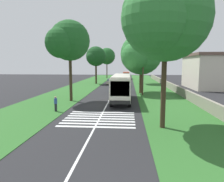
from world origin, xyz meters
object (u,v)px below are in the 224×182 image
(trailing_car_1, at_px, (111,82))
(pedestrian, at_px, (56,104))
(roadside_building, at_px, (206,71))
(roadside_tree_right_0, at_px, (163,20))
(roadside_tree_right_2, at_px, (141,54))
(trailing_car_2, at_px, (125,79))
(utility_pole, at_px, (143,68))
(roadside_tree_left_2, at_px, (96,57))
(coach_bus, at_px, (121,86))
(roadside_tree_left_0, at_px, (68,42))
(trailing_minibus_0, at_px, (126,75))
(roadside_tree_right_1, at_px, (140,55))
(trailing_car_0, at_px, (125,84))
(roadside_tree_left_1, at_px, (106,57))

(trailing_car_1, distance_m, pedestrian, 33.07)
(roadside_building, bearing_deg, roadside_tree_right_0, 154.51)
(roadside_tree_right_2, bearing_deg, trailing_car_2, 31.02)
(trailing_car_2, height_order, utility_pole, utility_pole)
(trailing_car_1, bearing_deg, roadside_building, -109.74)
(roadside_tree_left_2, bearing_deg, coach_bus, -163.69)
(roadside_building, bearing_deg, roadside_tree_left_0, 125.86)
(trailing_car_2, xyz_separation_m, roadside_tree_left_2, (-8.59, 7.63, 6.51))
(coach_bus, bearing_deg, roadside_building, -44.94)
(trailing_minibus_0, bearing_deg, coach_bus, 179.75)
(coach_bus, relative_size, trailing_minibus_0, 1.86)
(roadside_tree_right_1, relative_size, roadside_tree_right_2, 0.97)
(trailing_minibus_0, bearing_deg, trailing_car_2, 177.74)
(roadside_tree_left_2, distance_m, pedestrian, 34.40)
(roadside_tree_left_0, distance_m, roadside_tree_right_0, 16.15)
(trailing_minibus_0, height_order, roadside_building, roadside_building)
(trailing_car_0, height_order, roadside_tree_left_2, roadside_tree_left_2)
(roadside_tree_right_2, bearing_deg, trailing_car_0, 153.05)
(trailing_car_1, height_order, roadside_tree_left_2, roadside_tree_left_2)
(roadside_tree_right_1, height_order, roadside_building, roadside_tree_right_1)
(roadside_tree_left_1, height_order, roadside_building, roadside_tree_left_1)
(trailing_car_0, distance_m, roadside_tree_right_1, 12.73)
(roadside_tree_right_2, height_order, pedestrian, roadside_tree_right_2)
(trailing_car_0, xyz_separation_m, roadside_tree_left_0, (-20.01, 7.54, 7.64))
(coach_bus, xyz_separation_m, trailing_car_0, (19.69, -0.15, -1.48))
(roadside_tree_left_2, bearing_deg, trailing_car_0, -131.44)
(pedestrian, bearing_deg, roadside_tree_right_2, -17.99)
(roadside_tree_left_1, relative_size, pedestrian, 6.71)
(roadside_tree_left_1, bearing_deg, utility_pole, -166.26)
(trailing_car_1, xyz_separation_m, trailing_minibus_0, (19.42, -3.94, 0.88))
(trailing_car_2, xyz_separation_m, roadside_tree_left_0, (-35.64, 7.19, 7.64))
(roadside_tree_left_1, bearing_deg, trailing_minibus_0, -121.73)
(trailing_minibus_0, height_order, roadside_tree_right_0, roadside_tree_right_0)
(trailing_car_1, xyz_separation_m, pedestrian, (-32.91, 3.30, 0.24))
(roadside_tree_right_1, distance_m, roadside_tree_right_2, 18.99)
(roadside_tree_left_0, height_order, roadside_tree_left_1, roadside_tree_left_1)
(roadside_tree_left_0, bearing_deg, roadside_tree_left_1, 0.06)
(roadside_tree_left_2, distance_m, utility_pole, 23.86)
(coach_bus, bearing_deg, roadside_tree_right_1, -18.74)
(roadside_tree_right_2, xyz_separation_m, pedestrian, (-34.93, 11.35, -6.94))
(roadside_tree_left_0, bearing_deg, roadside_tree_right_1, -48.40)
(trailing_car_0, relative_size, roadside_tree_right_0, 0.35)
(utility_pole, relative_size, pedestrian, 5.27)
(trailing_car_0, distance_m, roadside_tree_right_2, 11.64)
(trailing_car_0, bearing_deg, trailing_car_1, 32.42)
(trailing_car_0, xyz_separation_m, roadside_tree_right_0, (-31.85, -3.45, 8.02))
(roadside_tree_left_0, bearing_deg, utility_pole, -60.33)
(roadside_tree_right_0, relative_size, roadside_tree_right_1, 1.15)
(roadside_tree_left_0, distance_m, roadside_tree_left_2, 27.08)
(roadside_tree_right_1, bearing_deg, roadside_building, -58.70)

